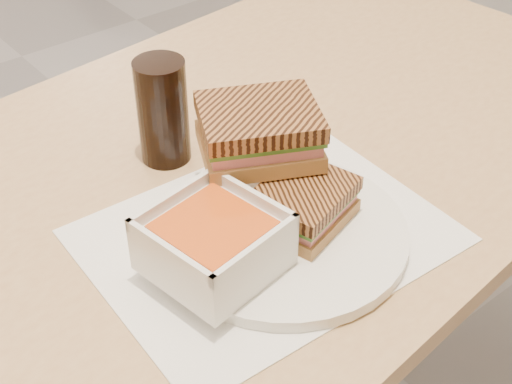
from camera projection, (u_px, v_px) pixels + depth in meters
main_table at (258, 212)px, 1.05m from camera, size 1.26×0.82×0.75m
tray_liner at (266, 236)px, 0.83m from camera, size 0.40×0.32×0.00m
plate at (283, 233)px, 0.82m from camera, size 0.28×0.28×0.01m
soup_bowl at (214, 245)px, 0.76m from camera, size 0.14×0.14×0.07m
panini_lower at (304, 204)px, 0.82m from camera, size 0.13×0.11×0.05m
panini_upper at (259, 131)px, 0.83m from camera, size 0.17×0.16×0.06m
cola_glass at (163, 111)px, 0.92m from camera, size 0.06×0.06×0.14m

